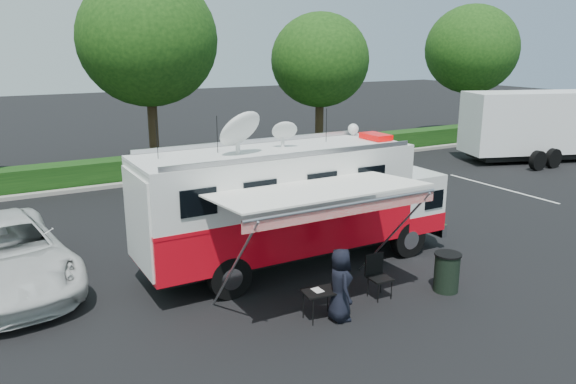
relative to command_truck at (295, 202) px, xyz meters
name	(u,v)px	position (x,y,z in m)	size (l,w,h in m)	color
ground_plane	(297,264)	(0.07, 0.00, -1.75)	(120.00, 120.00, 0.00)	black
back_border	(175,61)	(1.22, 12.90, 3.25)	(60.00, 6.14, 8.87)	#9E998E
stall_lines	(235,235)	(-0.43, 3.00, -1.75)	(24.12, 5.50, 0.01)	silver
command_truck	(295,202)	(0.00, 0.00, 0.00)	(8.53, 2.35, 4.10)	black
awning	(321,194)	(-0.76, -2.44, 0.88)	(4.65, 2.42, 2.81)	white
white_suv	(6,287)	(-6.90, 2.24, -1.75)	(2.79, 6.06, 1.68)	silver
person	(339,319)	(-0.72, -3.16, -1.75)	(0.79, 0.51, 1.61)	black
folding_table	(321,293)	(-1.07, -2.94, -1.15)	(0.84, 0.65, 0.66)	black
folding_chair	(377,272)	(0.69, -2.63, -1.14)	(0.52, 0.54, 1.03)	black
trash_bin	(447,272)	(2.33, -3.23, -1.27)	(0.64, 0.64, 0.95)	black
semi_trailer	(571,124)	(19.54, 5.49, 0.08)	(11.40, 5.93, 3.47)	white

